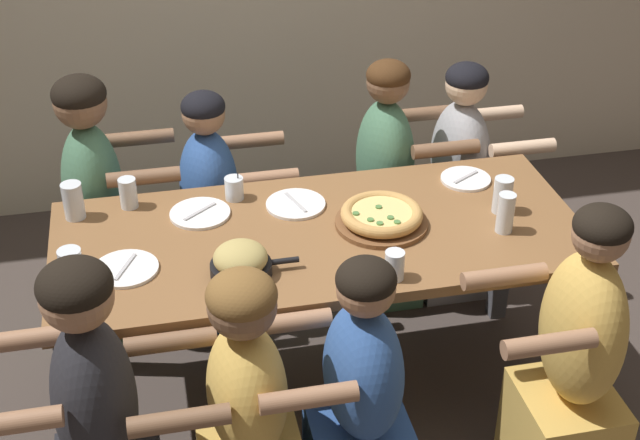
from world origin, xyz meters
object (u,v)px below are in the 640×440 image
diner_near_midleft (248,429)px  diner_far_left (99,219)px  drinking_glass_e (71,264)px  drinking_glass_d (502,197)px  empty_plate_c (296,204)px  drinking_glass_c (74,203)px  cocktail_glass_blue (234,189)px  diner_near_center (361,416)px  empty_plate_b (126,269)px  pizza_board_main (382,217)px  empty_plate_d (200,213)px  drinking_glass_b (128,195)px  diner_far_midright (384,195)px  empty_plate_a (466,179)px  diner_near_left (101,440)px  drinking_glass_a (505,215)px  diner_far_midleft (213,221)px  diner_far_right (457,191)px  drinking_glass_f (394,266)px  skillet_bowl (241,262)px

diner_near_midleft → diner_far_left: bearing=19.2°
drinking_glass_e → diner_far_left: diner_far_left is taller
drinking_glass_d → diner_near_midleft: size_ratio=0.13×
empty_plate_c → drinking_glass_c: (-0.80, 0.09, 0.05)m
cocktail_glass_blue → diner_near_center: (0.27, -0.93, -0.33)m
empty_plate_b → drinking_glass_c: drinking_glass_c is taller
pizza_board_main → empty_plate_c: bearing=144.5°
empty_plate_d → drinking_glass_d: 1.11m
drinking_glass_b → diner_far_midright: size_ratio=0.10×
diner_far_midright → diner_far_left: diner_far_left is taller
empty_plate_b → empty_plate_d: same height
empty_plate_a → drinking_glass_b: size_ratio=1.68×
diner_near_left → diner_near_center: bearing=-90.0°
empty_plate_b → diner_near_center: diner_near_center is taller
drinking_glass_b → diner_far_midright: (1.08, 0.31, -0.31)m
drinking_glass_a → diner_far_midleft: bearing=142.2°
empty_plate_a → drinking_glass_d: bearing=-79.3°
diner_near_midleft → diner_far_right: bearing=-41.7°
pizza_board_main → diner_far_midright: diner_far_midright is taller
pizza_board_main → drinking_glass_a: (0.42, -0.13, 0.03)m
empty_plate_c → cocktail_glass_blue: size_ratio=2.04×
pizza_board_main → empty_plate_c: size_ratio=1.50×
drinking_glass_a → diner_near_midleft: size_ratio=0.14×
drinking_glass_f → empty_plate_b: bearing=165.2°
empty_plate_b → diner_far_midleft: (0.35, 0.73, -0.30)m
empty_plate_d → cocktail_glass_blue: (0.14, 0.09, 0.03)m
drinking_glass_d → diner_far_midright: diner_far_midright is taller
empty_plate_b → diner_far_midright: 1.35m
pizza_board_main → empty_plate_a: 0.48m
empty_plate_a → drinking_glass_b: bearing=176.8°
empty_plate_d → drinking_glass_c: drinking_glass_c is taller
empty_plate_d → drinking_glass_b: (-0.25, 0.11, 0.05)m
pizza_board_main → drinking_glass_a: 0.44m
skillet_bowl → cocktail_glass_blue: skillet_bowl is taller
cocktail_glass_blue → drinking_glass_b: drinking_glass_b is taller
empty_plate_d → pizza_board_main: bearing=-18.0°
drinking_glass_a → diner_near_center: size_ratio=0.14×
pizza_board_main → drinking_glass_b: bearing=160.1°
empty_plate_d → drinking_glass_e: drinking_glass_e is taller
empty_plate_b → diner_far_left: (-0.12, 0.73, -0.23)m
empty_plate_c → drinking_glass_f: drinking_glass_f is taller
empty_plate_d → diner_far_left: (-0.39, 0.42, -0.23)m
diner_near_left → empty_plate_b: bearing=-11.9°
cocktail_glass_blue → drinking_glass_f: cocktail_glass_blue is taller
drinking_glass_b → drinking_glass_f: 1.06m
drinking_glass_f → diner_near_left: bearing=-162.7°
empty_plate_d → diner_near_center: size_ratio=0.21×
drinking_glass_d → pizza_board_main: bearing=180.0°
empty_plate_d → diner_near_center: diner_near_center is taller
diner_far_midleft → skillet_bowl: bearing=1.8°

